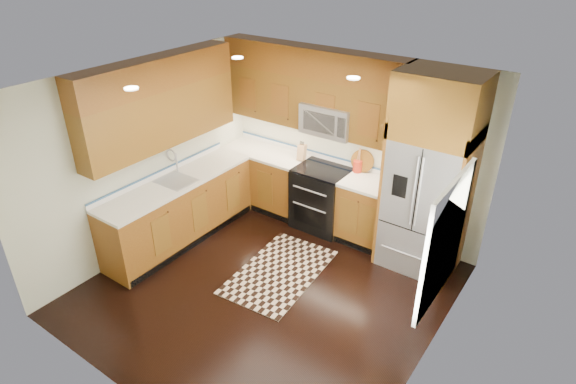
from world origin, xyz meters
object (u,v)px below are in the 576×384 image
Objects in this scene: refrigerator at (429,176)px; utensil_crock at (358,164)px; range at (321,198)px; rug at (279,272)px; knife_block at (302,152)px.

utensil_crock is (-1.11, 0.26, -0.24)m from refrigerator.
refrigerator is 7.20× the size of utensil_crock.
rug is at bearing -82.42° from range.
refrigerator is at bearing 37.96° from rug.
knife_block is at bearing 108.98° from rug.
range is at bearing -14.82° from knife_block.
rug is at bearing -99.99° from utensil_crock.
refrigerator is at bearing -1.40° from range.
knife_block is (-0.61, 1.41, 1.05)m from rug.
refrigerator is (1.55, -0.04, 0.83)m from range.
refrigerator is 1.65× the size of rug.
knife_block reaches higher than rug.
utensil_crock is at bearing 6.90° from knife_block.
range is 3.27× the size of knife_block.
range reaches higher than rug.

